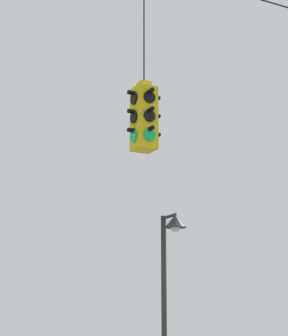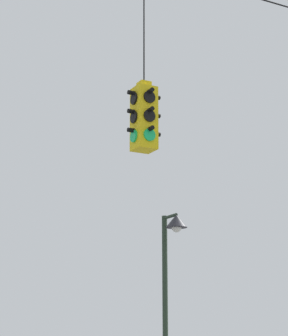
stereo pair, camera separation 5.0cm
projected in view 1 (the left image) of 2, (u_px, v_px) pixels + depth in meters
The scene contains 2 objects.
traffic_light_over_intersection at pixel (144, 117), 10.49m from camera, with size 0.58×0.58×3.34m.
street_lamp at pixel (170, 271), 14.26m from camera, with size 0.48×0.82×4.83m.
Camera 1 is at (-7.38, -9.06, 2.26)m, focal length 70.00 mm.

